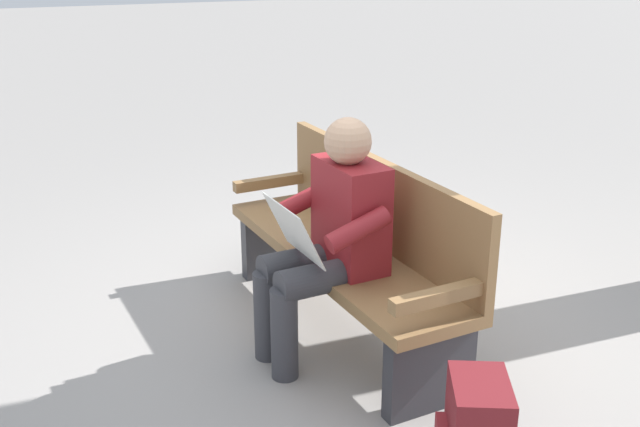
% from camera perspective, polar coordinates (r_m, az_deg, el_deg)
% --- Properties ---
extents(ground_plane, '(40.00, 40.00, 0.00)m').
position_cam_1_polar(ground_plane, '(4.05, 1.52, -8.63)').
color(ground_plane, gray).
extents(bench_near, '(1.84, 0.66, 0.90)m').
position_cam_1_polar(bench_near, '(3.88, 2.50, -2.45)').
color(bench_near, olive).
rests_on(bench_near, ground).
extents(person_seated, '(0.60, 0.60, 1.18)m').
position_cam_1_polar(person_seated, '(3.57, 0.72, -1.60)').
color(person_seated, maroon).
rests_on(person_seated, ground).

